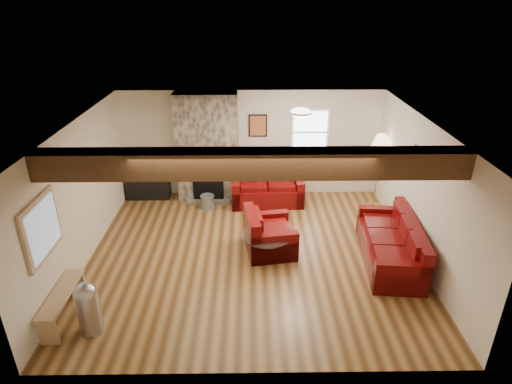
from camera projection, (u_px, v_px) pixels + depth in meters
room at (252, 194)px, 7.48m from camera, size 8.00×8.00×8.00m
oak_beam at (252, 164)px, 5.89m from camera, size 6.00×0.36×0.38m
chimney_breast at (208, 149)px, 9.73m from camera, size 1.40×0.67×2.50m
back_window at (310, 132)px, 9.82m from camera, size 0.90×0.08×1.10m
hatch_window at (42, 228)px, 5.99m from camera, size 0.08×1.00×0.90m
ceiling_dome at (301, 114)px, 7.80m from camera, size 0.40×0.40×0.18m
artwork_back at (258, 126)px, 9.74m from camera, size 0.42×0.06×0.52m
artwork_right at (419, 161)px, 7.57m from camera, size 0.06×0.55×0.42m
sofa_three at (390, 241)px, 7.67m from camera, size 1.08×2.18×0.81m
loveseat at (267, 185)px, 9.85m from camera, size 1.68×1.02×0.87m
armchair_red at (270, 231)px, 7.99m from camera, size 1.01×1.12×0.81m
coffee_table at (266, 245)px, 7.89m from camera, size 0.93×0.93×0.48m
tv_cabinet at (149, 187)px, 10.16m from camera, size 1.00×0.40×0.50m
television at (147, 169)px, 9.96m from camera, size 0.80×0.10×0.46m
floor_lamp at (381, 146)px, 9.23m from camera, size 0.44×0.44×1.70m
pine_bench at (63, 305)px, 6.37m from camera, size 0.28×1.19×0.45m
pedal_bin at (88, 308)px, 6.02m from camera, size 0.35×0.35×0.83m
coal_bucket at (207, 202)px, 9.67m from camera, size 0.34×0.34×0.32m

